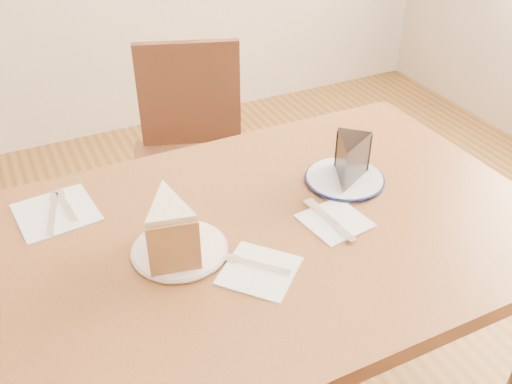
# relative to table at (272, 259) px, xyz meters

# --- Properties ---
(table) EXTENTS (1.20, 0.80, 0.75)m
(table) POSITION_rel_table_xyz_m (0.00, 0.00, 0.00)
(table) COLOR #502C16
(table) RESTS_ON ground
(chair_far) EXTENTS (0.54, 0.54, 0.85)m
(chair_far) POSITION_rel_table_xyz_m (0.09, 0.77, -0.18)
(chair_far) COLOR #371B10
(chair_far) RESTS_ON ground
(plate_cream) EXTENTS (0.19, 0.19, 0.01)m
(plate_cream) POSITION_rel_table_xyz_m (-0.21, 0.00, 0.10)
(plate_cream) COLOR white
(plate_cream) RESTS_ON table
(plate_navy) EXTENTS (0.18, 0.18, 0.01)m
(plate_navy) POSITION_rel_table_xyz_m (0.24, 0.08, 0.10)
(plate_navy) COLOR white
(plate_navy) RESTS_ON table
(carrot_cake) EXTENTS (0.12, 0.15, 0.11)m
(carrot_cake) POSITION_rel_table_xyz_m (-0.23, 0.01, 0.17)
(carrot_cake) COLOR beige
(carrot_cake) RESTS_ON plate_cream
(chocolate_cake) EXTENTS (0.14, 0.14, 0.10)m
(chocolate_cake) POSITION_rel_table_xyz_m (0.23, 0.06, 0.16)
(chocolate_cake) COLOR black
(chocolate_cake) RESTS_ON plate_navy
(napkin_cream) EXTENTS (0.19, 0.19, 0.00)m
(napkin_cream) POSITION_rel_table_xyz_m (-0.09, -0.12, 0.10)
(napkin_cream) COLOR white
(napkin_cream) RESTS_ON table
(napkin_navy) EXTENTS (0.15, 0.15, 0.00)m
(napkin_navy) POSITION_rel_table_xyz_m (0.13, -0.05, 0.10)
(napkin_navy) COLOR white
(napkin_navy) RESTS_ON table
(napkin_spare) EXTENTS (0.18, 0.18, 0.00)m
(napkin_spare) POSITION_rel_table_xyz_m (-0.41, 0.25, 0.10)
(napkin_spare) COLOR white
(napkin_spare) RESTS_ON table
(fork_cream) EXTENTS (0.11, 0.11, 0.00)m
(fork_cream) POSITION_rel_table_xyz_m (-0.09, -0.11, 0.10)
(fork_cream) COLOR silver
(fork_cream) RESTS_ON napkin_cream
(knife_navy) EXTENTS (0.03, 0.17, 0.00)m
(knife_navy) POSITION_rel_table_xyz_m (0.12, -0.05, 0.10)
(knife_navy) COLOR silver
(knife_navy) RESTS_ON napkin_navy
(fork_spare) EXTENTS (0.03, 0.14, 0.00)m
(fork_spare) POSITION_rel_table_xyz_m (-0.39, 0.26, 0.10)
(fork_spare) COLOR silver
(fork_spare) RESTS_ON napkin_spare
(knife_spare) EXTENTS (0.05, 0.16, 0.00)m
(knife_spare) POSITION_rel_table_xyz_m (-0.42, 0.25, 0.10)
(knife_spare) COLOR silver
(knife_spare) RESTS_ON napkin_spare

